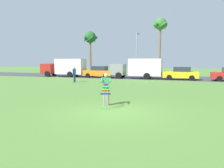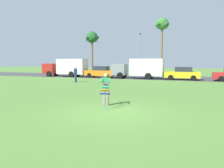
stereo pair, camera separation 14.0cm
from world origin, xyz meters
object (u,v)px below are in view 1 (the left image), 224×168
Objects in this scene: parked_car_orange at (99,72)px; parked_car_yellow at (181,74)px; parked_truck_red_cab at (66,67)px; person_walker_near at (74,74)px; parked_truck_grey_van at (139,68)px; palm_tree_left_near at (90,39)px; palm_tree_right_near at (160,27)px; kite_held at (106,92)px; streetlight_pole at (137,51)px; person_kite_flyer at (106,88)px.

parked_car_yellow is at bearing -0.00° from parked_car_orange.
parked_truck_red_cab is 8.58m from person_walker_near.
palm_tree_left_near reaches higher than parked_truck_grey_van.
parked_truck_grey_van is at bearing 179.99° from parked_car_yellow.
parked_truck_red_cab is at bearing -139.26° from palm_tree_right_near.
parked_truck_red_cab is at bearing -180.00° from parked_car_orange.
parked_truck_grey_van is at bearing 0.00° from parked_car_orange.
parked_truck_grey_van is at bearing 49.48° from person_walker_near.
parked_truck_grey_van is 9.03m from person_walker_near.
parked_car_orange is at bearing -123.73° from palm_tree_right_near.
kite_held is 19.62m from parked_car_orange.
parked_car_yellow is 13.61m from palm_tree_right_near.
palm_tree_left_near is (-10.77, 8.42, 4.89)m from parked_truck_grey_van.
person_walker_near is at bearing -72.15° from palm_tree_left_near.
parked_car_yellow is at bearing 79.62° from kite_held.
person_walker_near reaches higher than parked_car_orange.
palm_tree_left_near is 0.78× the size of palm_tree_right_near.
parked_truck_grey_van is at bearing 96.23° from kite_held.
kite_held is at bearing -67.00° from parked_car_orange.
palm_tree_left_near is at bearing 115.70° from kite_held.
parked_truck_grey_van is 0.88× the size of palm_tree_left_near.
person_walker_near is at bearing 124.92° from kite_held.
parked_car_yellow is at bearing -0.01° from parked_truck_grey_van.
streetlight_pole is 14.98m from person_walker_near.
palm_tree_right_near is 6.42m from streetlight_pole.
parked_truck_red_cab is at bearing -91.49° from palm_tree_left_near.
parked_car_orange and parked_car_yellow have the same top height.
parked_car_orange is at bearing 113.00° from kite_held.
parked_truck_grey_van is 12.80m from palm_tree_right_near.
palm_tree_left_near is (0.22, 8.42, 4.89)m from parked_truck_red_cab.
person_kite_flyer is 0.41× the size of parked_car_orange.
streetlight_pole is at bearing 98.38° from person_kite_flyer.
parked_truck_red_cab is 11.92m from streetlight_pole.
streetlight_pole is at bearing 74.33° from person_walker_near.
person_walker_near is (-7.58, 10.50, -0.02)m from person_kite_flyer.
palm_tree_left_near is at bearing 121.09° from parked_car_orange.
person_kite_flyer is 1.38× the size of kite_held.
palm_tree_left_near reaches higher than parked_car_orange.
person_walker_near is at bearing -53.14° from parked_truck_red_cab.
parked_car_yellow is at bearing -0.00° from parked_truck_red_cab.
kite_held is at bearing -54.33° from parked_truck_red_cab.
palm_tree_right_near is at bearing 109.57° from parked_car_yellow.
palm_tree_right_near reaches higher than parked_car_yellow.
parked_truck_red_cab is 17.80m from palm_tree_right_near.
person_kite_flyer is at bearing -101.57° from parked_car_yellow.
streetlight_pole is (9.09, 7.27, 2.59)m from parked_truck_red_cab.
streetlight_pole is (-7.18, 7.27, 3.22)m from parked_car_yellow.
streetlight_pole reaches higher than person_walker_near.
kite_held is 0.30× the size of parked_car_orange.
person_kite_flyer is at bearing -53.75° from parked_truck_red_cab.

